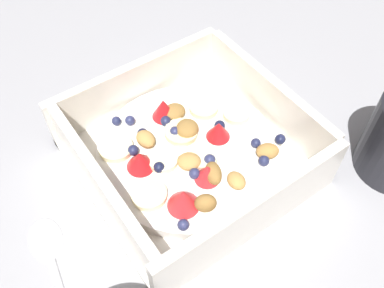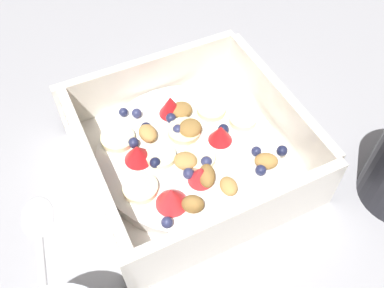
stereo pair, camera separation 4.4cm
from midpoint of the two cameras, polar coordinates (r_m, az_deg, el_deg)
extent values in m
plane|color=#9E9EA3|center=(0.45, -2.04, -4.16)|extent=(2.40, 2.40, 0.00)
cube|color=white|center=(0.46, -2.73, -2.11)|extent=(0.22, 0.22, 0.01)
cube|color=white|center=(0.50, -9.51, 7.77)|extent=(0.22, 0.01, 0.07)
cube|color=white|center=(0.39, 5.66, -9.76)|extent=(0.22, 0.01, 0.07)
cube|color=white|center=(0.48, 7.59, 5.73)|extent=(0.01, 0.20, 0.07)
cube|color=white|center=(0.41, -14.98, -6.44)|extent=(0.01, 0.20, 0.07)
cylinder|color=white|center=(0.45, -2.79, -1.22)|extent=(0.19, 0.19, 0.01)
cylinder|color=#F4EAB7|center=(0.43, -6.85, -2.32)|extent=(0.04, 0.04, 0.01)
cylinder|color=beige|center=(0.47, -1.06, 4.75)|extent=(0.04, 0.04, 0.01)
cylinder|color=beige|center=(0.41, -8.87, -6.98)|extent=(0.05, 0.05, 0.01)
cylinder|color=beige|center=(0.45, -13.02, -0.70)|extent=(0.04, 0.04, 0.01)
cylinder|color=beige|center=(0.45, -4.24, 1.42)|extent=(0.05, 0.05, 0.01)
cylinder|color=#F4EAB7|center=(0.43, -1.22, -2.27)|extent=(0.04, 0.04, 0.01)
cylinder|color=beige|center=(0.47, 3.38, 3.93)|extent=(0.03, 0.03, 0.01)
cone|color=red|center=(0.41, -0.95, -4.09)|extent=(0.03, 0.03, 0.02)
cone|color=red|center=(0.46, -6.58, 4.65)|extent=(0.03, 0.03, 0.03)
cone|color=red|center=(0.39, -4.39, -7.61)|extent=(0.04, 0.04, 0.02)
cone|color=red|center=(0.43, -9.98, -2.32)|extent=(0.04, 0.04, 0.02)
cone|color=red|center=(0.44, 0.80, 1.75)|extent=(0.04, 0.04, 0.02)
sphere|color=#191E3D|center=(0.42, -7.44, -3.36)|extent=(0.01, 0.01, 0.01)
sphere|color=#23284C|center=(0.44, -10.80, -1.02)|extent=(0.01, 0.01, 0.01)
sphere|color=navy|center=(0.42, -0.52, -2.36)|extent=(0.01, 0.01, 0.01)
sphere|color=#23284C|center=(0.46, -6.09, 3.06)|extent=(0.01, 0.01, 0.01)
sphere|color=#23284C|center=(0.47, -12.85, 2.91)|extent=(0.01, 0.01, 0.01)
sphere|color=#191E3D|center=(0.45, -9.46, 1.22)|extent=(0.01, 0.01, 0.01)
sphere|color=#23284C|center=(0.43, 6.86, -2.45)|extent=(0.01, 0.01, 0.01)
sphere|color=navy|center=(0.42, -2.66, -4.23)|extent=(0.01, 0.01, 0.01)
sphere|color=navy|center=(0.39, -4.47, -11.09)|extent=(0.01, 0.01, 0.01)
sphere|color=navy|center=(0.45, -5.44, 1.34)|extent=(0.01, 0.01, 0.01)
sphere|color=#191E3D|center=(0.45, 9.17, 0.47)|extent=(0.01, 0.01, 0.01)
sphere|color=#191E3D|center=(0.45, 1.03, 2.34)|extent=(0.01, 0.01, 0.01)
sphere|color=navy|center=(0.47, -11.06, 3.00)|extent=(0.01, 0.01, 0.01)
sphere|color=#23284C|center=(0.44, 5.87, -0.05)|extent=(0.01, 0.01, 0.01)
ellipsoid|color=tan|center=(0.44, -9.09, 0.51)|extent=(0.02, 0.02, 0.01)
ellipsoid|color=olive|center=(0.41, -0.52, -4.41)|extent=(0.03, 0.03, 0.02)
ellipsoid|color=olive|center=(0.47, -5.10, 4.24)|extent=(0.03, 0.03, 0.01)
ellipsoid|color=#AD7F42|center=(0.43, 7.39, -1.14)|extent=(0.03, 0.03, 0.02)
ellipsoid|color=tan|center=(0.41, 3.01, -5.17)|extent=(0.02, 0.02, 0.01)
ellipsoid|color=olive|center=(0.39, -1.36, -8.23)|extent=(0.03, 0.02, 0.02)
ellipsoid|color=olive|center=(0.45, -3.42, 1.93)|extent=(0.03, 0.03, 0.02)
ellipsoid|color=tan|center=(0.42, -3.62, -2.22)|extent=(0.03, 0.03, 0.01)
ellipsoid|color=silver|center=(0.44, -22.13, -11.83)|extent=(0.04, 0.05, 0.01)
camera|label=1|loc=(0.02, -92.87, -3.67)|focal=39.37mm
camera|label=2|loc=(0.02, 87.13, 3.67)|focal=39.37mm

